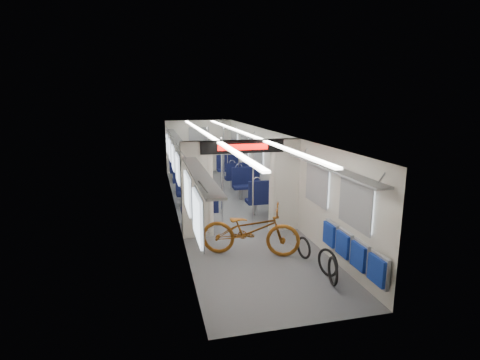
{
  "coord_description": "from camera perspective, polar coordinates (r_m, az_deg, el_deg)",
  "views": [
    {
      "loc": [
        -2.09,
        -10.54,
        3.28
      ],
      "look_at": [
        0.07,
        -1.52,
        1.23
      ],
      "focal_mm": 28.0,
      "sensor_mm": 36.0,
      "label": 1
    }
  ],
  "objects": [
    {
      "name": "stanchion_far_left",
      "position": [
        12.82,
        -4.93,
        2.88
      ],
      "size": [
        0.04,
        0.04,
        2.3
      ],
      "primitive_type": "cylinder",
      "color": "silver",
      "rests_on": "ground"
    },
    {
      "name": "stanchion_far_right",
      "position": [
        12.72,
        -2.49,
        2.84
      ],
      "size": [
        0.05,
        0.05,
        2.3
      ],
      "primitive_type": "cylinder",
      "color": "silver",
      "rests_on": "ground"
    },
    {
      "name": "bike_hoop_b",
      "position": [
        7.33,
        13.21,
        -12.33
      ],
      "size": [
        0.19,
        0.53,
        0.54
      ],
      "primitive_type": "torus",
      "rotation": [
        1.57,
        0.0,
        1.83
      ],
      "color": "black",
      "rests_on": "ground"
    },
    {
      "name": "bike_hoop_c",
      "position": [
        7.99,
        9.69,
        -10.31
      ],
      "size": [
        0.14,
        0.47,
        0.47
      ],
      "primitive_type": "torus",
      "rotation": [
        1.57,
        0.0,
        1.77
      ],
      "color": "black",
      "rests_on": "ground"
    },
    {
      "name": "stanchion_near_right",
      "position": [
        9.46,
        1.99,
        -0.53
      ],
      "size": [
        0.04,
        0.04,
        2.3
      ],
      "primitive_type": "cylinder",
      "color": "silver",
      "rests_on": "ground"
    },
    {
      "name": "seat_bay_near_right",
      "position": [
        11.46,
        2.21,
        -1.23
      ],
      "size": [
        0.94,
        2.23,
        1.15
      ],
      "color": "#0C1036",
      "rests_on": "ground"
    },
    {
      "name": "seat_bay_far_right",
      "position": [
        14.43,
        -1.13,
        1.55
      ],
      "size": [
        0.91,
        2.07,
        1.1
      ],
      "color": "#0C1036",
      "rests_on": "ground"
    },
    {
      "name": "bike_hoop_a",
      "position": [
        7.04,
        13.95,
        -13.51
      ],
      "size": [
        0.15,
        0.53,
        0.53
      ],
      "primitive_type": "torus",
      "rotation": [
        1.57,
        0.0,
        1.38
      ],
      "color": "black",
      "rests_on": "ground"
    },
    {
      "name": "seat_bay_far_left",
      "position": [
        14.24,
        -8.58,
        1.36
      ],
      "size": [
        0.94,
        2.23,
        1.15
      ],
      "color": "#0C1036",
      "rests_on": "ground"
    },
    {
      "name": "flip_bench",
      "position": [
        7.17,
        16.65,
        -10.19
      ],
      "size": [
        0.12,
        2.11,
        0.52
      ],
      "color": "gray",
      "rests_on": "carriage"
    },
    {
      "name": "seat_bay_near_left",
      "position": [
        10.69,
        -6.84,
        -2.32
      ],
      "size": [
        0.95,
        2.24,
        1.15
      ],
      "color": "#0C1036",
      "rests_on": "ground"
    },
    {
      "name": "stanchion_near_left",
      "position": [
        9.71,
        -2.77,
        -0.2
      ],
      "size": [
        0.04,
        0.04,
        2.3
      ],
      "primitive_type": "cylinder",
      "color": "silver",
      "rests_on": "ground"
    },
    {
      "name": "bicycle",
      "position": [
        7.95,
        1.58,
        -7.61
      ],
      "size": [
        2.22,
        1.42,
        1.1
      ],
      "primitive_type": "imported",
      "rotation": [
        0.0,
        0.0,
        1.21
      ],
      "color": "brown",
      "rests_on": "ground"
    },
    {
      "name": "carriage",
      "position": [
        10.63,
        -1.96,
        2.85
      ],
      "size": [
        12.0,
        12.02,
        2.31
      ],
      "color": "#515456",
      "rests_on": "ground"
    }
  ]
}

